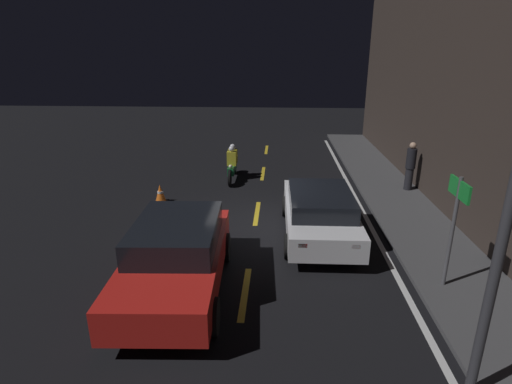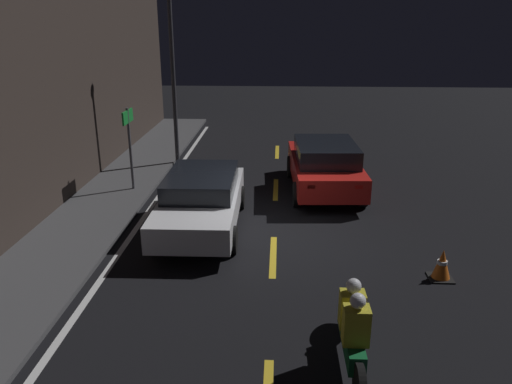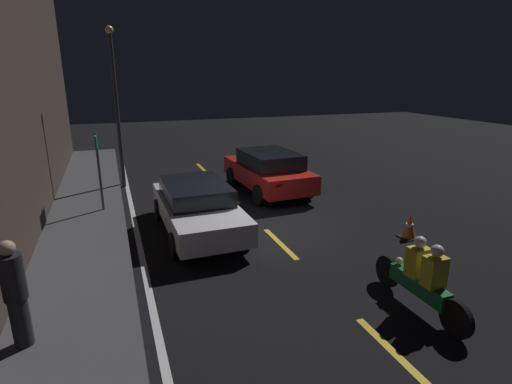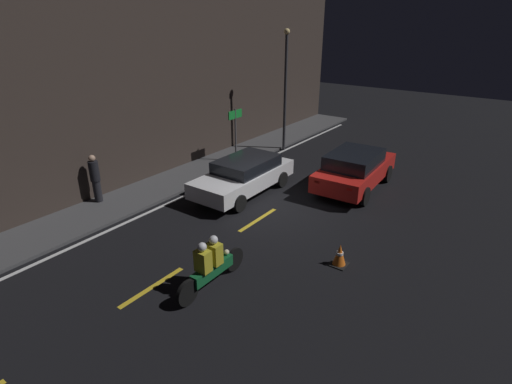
# 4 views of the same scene
# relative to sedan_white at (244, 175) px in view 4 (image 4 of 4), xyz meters

# --- Properties ---
(ground_plane) EXTENTS (56.00, 56.00, 0.00)m
(ground_plane) POSITION_rel_sedan_white_xyz_m (-0.56, -1.79, -0.73)
(ground_plane) COLOR black
(raised_curb) EXTENTS (28.00, 2.15, 0.10)m
(raised_curb) POSITION_rel_sedan_white_xyz_m (-0.56, 2.93, -0.67)
(raised_curb) COLOR #424244
(raised_curb) RESTS_ON ground
(building_front) EXTENTS (28.00, 0.30, 7.63)m
(building_front) POSITION_rel_sedan_white_xyz_m (-0.56, 4.15, 3.09)
(building_front) COLOR #382D28
(building_front) RESTS_ON ground
(lane_dash_b) EXTENTS (2.00, 0.14, 0.01)m
(lane_dash_b) POSITION_rel_sedan_white_xyz_m (-6.06, -1.79, -0.72)
(lane_dash_b) COLOR gold
(lane_dash_b) RESTS_ON ground
(lane_dash_c) EXTENTS (2.00, 0.14, 0.01)m
(lane_dash_c) POSITION_rel_sedan_white_xyz_m (-1.56, -1.79, -0.72)
(lane_dash_c) COLOR gold
(lane_dash_c) RESTS_ON ground
(lane_dash_d) EXTENTS (2.00, 0.14, 0.01)m
(lane_dash_d) POSITION_rel_sedan_white_xyz_m (2.94, -1.79, -0.72)
(lane_dash_d) COLOR gold
(lane_dash_d) RESTS_ON ground
(lane_dash_e) EXTENTS (2.00, 0.14, 0.01)m
(lane_dash_e) POSITION_rel_sedan_white_xyz_m (7.44, -1.79, -0.72)
(lane_dash_e) COLOR gold
(lane_dash_e) RESTS_ON ground
(lane_solid_kerb) EXTENTS (25.20, 0.14, 0.01)m
(lane_solid_kerb) POSITION_rel_sedan_white_xyz_m (-0.56, 1.60, -0.72)
(lane_solid_kerb) COLOR silver
(lane_solid_kerb) RESTS_ON ground
(sedan_white) EXTENTS (4.46, 1.98, 1.34)m
(sedan_white) POSITION_rel_sedan_white_xyz_m (0.00, 0.00, 0.00)
(sedan_white) COLOR silver
(sedan_white) RESTS_ON ground
(taxi_red) EXTENTS (4.45, 2.16, 1.51)m
(taxi_red) POSITION_rel_sedan_white_xyz_m (2.88, -3.22, 0.09)
(taxi_red) COLOR red
(taxi_red) RESTS_ON ground
(motorcycle) EXTENTS (2.39, 0.36, 1.39)m
(motorcycle) POSITION_rel_sedan_white_xyz_m (-5.18, -2.98, -0.08)
(motorcycle) COLOR black
(motorcycle) RESTS_ON ground
(traffic_cone_near) EXTENTS (0.46, 0.46, 0.63)m
(traffic_cone_near) POSITION_rel_sedan_white_xyz_m (-2.38, -5.12, -0.42)
(traffic_cone_near) COLOR black
(traffic_cone_near) RESTS_ON ground
(pedestrian) EXTENTS (0.34, 0.34, 1.75)m
(pedestrian) POSITION_rel_sedan_white_xyz_m (-3.94, 3.59, 0.27)
(pedestrian) COLOR black
(pedestrian) RESTS_ON raised_curb
(shop_sign) EXTENTS (0.90, 0.08, 2.40)m
(shop_sign) POSITION_rel_sedan_white_xyz_m (2.52, 2.44, 1.07)
(shop_sign) COLOR #4C4C51
(shop_sign) RESTS_ON raised_curb
(street_lamp) EXTENTS (0.28, 0.28, 5.76)m
(street_lamp) POSITION_rel_sedan_white_xyz_m (5.46, 1.70, 2.51)
(street_lamp) COLOR #333338
(street_lamp) RESTS_ON ground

